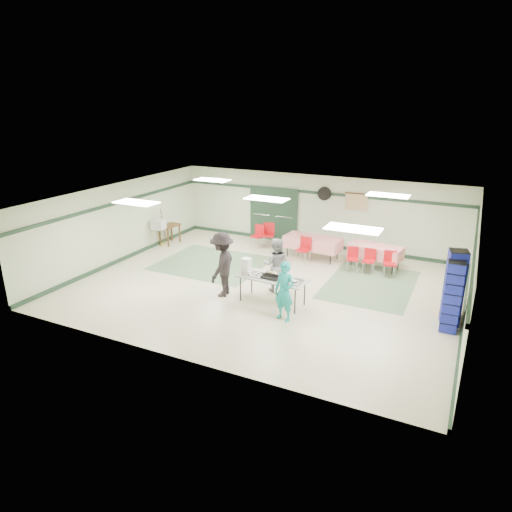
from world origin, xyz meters
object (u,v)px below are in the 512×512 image
at_px(serving_table, 272,279).
at_px(printer_table, 169,228).
at_px(crate_stack_blue_b, 452,297).
at_px(chair_b, 353,256).
at_px(chair_loose_a, 268,232).
at_px(crate_stack_red, 454,290).
at_px(chair_c, 390,261).
at_px(office_printer, 158,224).
at_px(chair_a, 369,258).
at_px(broom, 163,226).
at_px(volunteer_teal, 284,291).
at_px(chair_d, 304,247).
at_px(chair_loose_b, 258,234).
at_px(volunteer_grey, 276,265).
at_px(volunteer_dark, 222,265).
at_px(dining_table_a, 376,251).
at_px(dining_table_b, 313,242).
at_px(crate_stack_blue_a, 454,288).

bearing_deg(serving_table, printer_table, 154.21).
bearing_deg(crate_stack_blue_b, chair_b, 135.92).
height_order(chair_loose_a, crate_stack_red, crate_stack_red).
bearing_deg(chair_c, office_printer, 172.78).
relative_size(chair_a, chair_c, 0.98).
distance_m(serving_table, crate_stack_red, 4.70).
xyz_separation_m(chair_c, broom, (-8.40, -0.53, 0.25)).
bearing_deg(serving_table, volunteer_teal, -45.54).
bearing_deg(chair_d, chair_loose_b, 165.74).
relative_size(volunteer_teal, chair_loose_a, 1.70).
bearing_deg(broom, volunteer_grey, -30.69).
relative_size(serving_table, printer_table, 2.30).
height_order(volunteer_dark, dining_table_a, volunteer_dark).
bearing_deg(volunteer_teal, crate_stack_blue_b, 31.49).
bearing_deg(dining_table_a, volunteer_grey, -114.56).
relative_size(dining_table_b, chair_d, 2.26).
height_order(chair_loose_a, crate_stack_blue_a, crate_stack_blue_a).
bearing_deg(office_printer, crate_stack_red, -16.73).
bearing_deg(volunteer_grey, chair_b, -133.89).
height_order(chair_loose_b, crate_stack_blue_a, crate_stack_blue_a).
bearing_deg(chair_loose_b, crate_stack_red, -14.41).
distance_m(crate_stack_red, printer_table, 10.47).
relative_size(chair_c, chair_loose_b, 0.96).
xyz_separation_m(dining_table_b, printer_table, (-5.54, -0.82, 0.06)).
height_order(crate_stack_blue_b, broom, crate_stack_blue_b).
height_order(dining_table_b, office_printer, office_printer).
distance_m(crate_stack_blue_a, crate_stack_blue_b, 0.38).
relative_size(chair_a, crate_stack_blue_b, 0.45).
relative_size(chair_c, office_printer, 1.79).
xyz_separation_m(volunteer_dark, office_printer, (-4.30, 2.72, -0.00)).
bearing_deg(office_printer, printer_table, 80.18).
distance_m(dining_table_a, chair_b, 0.85).
xyz_separation_m(volunteer_dark, dining_table_a, (3.44, 4.19, -0.36)).
xyz_separation_m(volunteer_teal, office_printer, (-6.48, 3.37, 0.15)).
xyz_separation_m(dining_table_b, crate_stack_red, (4.76, -2.73, 0.13)).
bearing_deg(serving_table, office_printer, 159.38).
bearing_deg(chair_a, dining_table_a, 81.52).
height_order(chair_c, crate_stack_blue_b, crate_stack_blue_b).
bearing_deg(volunteer_grey, chair_a, -141.73).
xyz_separation_m(volunteer_dark, chair_b, (2.83, 3.62, -0.46)).
height_order(dining_table_a, chair_a, chair_a).
height_order(chair_loose_a, chair_loose_b, chair_loose_a).
bearing_deg(broom, crate_stack_blue_b, -23.67).
relative_size(volunteer_dark, chair_loose_a, 2.03).
distance_m(serving_table, chair_c, 4.32).
xyz_separation_m(serving_table, crate_stack_red, (4.50, 1.34, -0.02)).
relative_size(dining_table_a, chair_c, 2.20).
relative_size(chair_loose_b, printer_table, 1.00).
bearing_deg(chair_c, volunteer_teal, -126.69).
bearing_deg(chair_a, chair_loose_b, 167.37).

